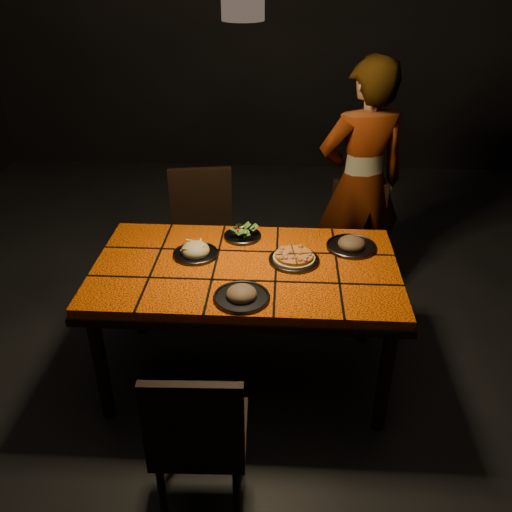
# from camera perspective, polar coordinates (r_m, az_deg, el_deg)

# --- Properties ---
(room_shell) EXTENTS (6.04, 7.04, 3.08)m
(room_shell) POSITION_cam_1_polar(r_m,az_deg,el_deg) (2.55, -1.25, 13.65)
(room_shell) COLOR black
(room_shell) RESTS_ON ground
(dining_table) EXTENTS (1.62, 0.92, 0.75)m
(dining_table) POSITION_cam_1_polar(r_m,az_deg,el_deg) (2.89, -1.07, -2.32)
(dining_table) COLOR #FF5C08
(dining_table) RESTS_ON ground
(chair_near) EXTENTS (0.40, 0.40, 0.86)m
(chair_near) POSITION_cam_1_polar(r_m,az_deg,el_deg) (2.32, -6.11, -18.22)
(chair_near) COLOR black
(chair_near) RESTS_ON ground
(chair_far_left) EXTENTS (0.48, 0.48, 0.93)m
(chair_far_left) POSITION_cam_1_polar(r_m,az_deg,el_deg) (3.70, -5.66, 2.82)
(chair_far_left) COLOR black
(chair_far_left) RESTS_ON ground
(chair_far_right) EXTENTS (0.47, 0.47, 0.84)m
(chair_far_right) POSITION_cam_1_polar(r_m,az_deg,el_deg) (3.79, 10.30, 2.19)
(chair_far_right) COLOR black
(chair_far_right) RESTS_ON ground
(diner) EXTENTS (0.69, 0.55, 1.66)m
(diner) POSITION_cam_1_polar(r_m,az_deg,el_deg) (3.70, 10.99, 7.42)
(diner) COLOR brown
(diner) RESTS_ON ground
(pendant_lamp) EXTENTS (0.18, 0.18, 1.06)m
(pendant_lamp) POSITION_cam_1_polar(r_m,az_deg,el_deg) (2.45, -1.40, 25.35)
(pendant_lamp) COLOR black
(pendant_lamp) RESTS_ON room_shell
(plate_pizza) EXTENTS (0.27, 0.27, 0.04)m
(plate_pizza) POSITION_cam_1_polar(r_m,az_deg,el_deg) (2.88, 4.02, -0.25)
(plate_pizza) COLOR #3C3C41
(plate_pizza) RESTS_ON dining_table
(plate_pasta) EXTENTS (0.25, 0.25, 0.08)m
(plate_pasta) POSITION_cam_1_polar(r_m,az_deg,el_deg) (2.95, -6.38, 0.47)
(plate_pasta) COLOR #3C3C41
(plate_pasta) RESTS_ON dining_table
(plate_salad) EXTENTS (0.22, 0.22, 0.07)m
(plate_salad) POSITION_cam_1_polar(r_m,az_deg,el_deg) (3.11, -1.42, 2.38)
(plate_salad) COLOR #3C3C41
(plate_salad) RESTS_ON dining_table
(plate_mushroom_a) EXTENTS (0.27, 0.27, 0.09)m
(plate_mushroom_a) POSITION_cam_1_polar(r_m,az_deg,el_deg) (2.58, -1.53, -4.08)
(plate_mushroom_a) COLOR #3C3C41
(plate_mushroom_a) RESTS_ON dining_table
(plate_mushroom_b) EXTENTS (0.28, 0.28, 0.09)m
(plate_mushroom_b) POSITION_cam_1_polar(r_m,az_deg,el_deg) (3.05, 10.02, 1.25)
(plate_mushroom_b) COLOR #3C3C41
(plate_mushroom_b) RESTS_ON dining_table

